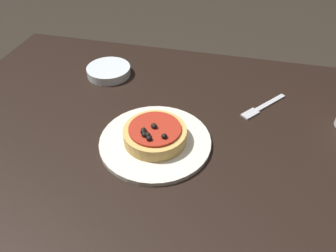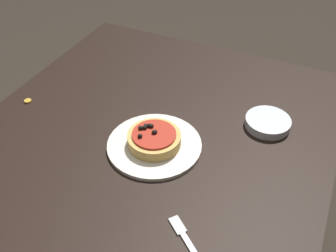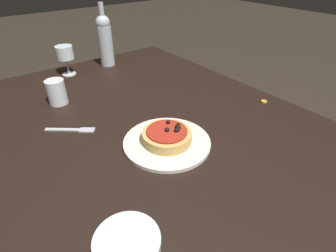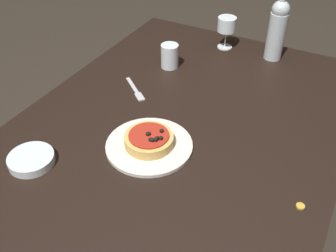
# 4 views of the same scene
# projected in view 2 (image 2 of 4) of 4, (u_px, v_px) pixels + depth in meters

# --- Properties ---
(dining_table) EXTENTS (1.55, 1.08, 0.75)m
(dining_table) POSITION_uv_depth(u_px,v_px,m) (125.00, 189.00, 1.14)
(dining_table) COLOR black
(dining_table) RESTS_ON ground_plane
(dinner_plate) EXTENTS (0.28, 0.28, 0.01)m
(dinner_plate) POSITION_uv_depth(u_px,v_px,m) (154.00, 145.00, 1.17)
(dinner_plate) COLOR silver
(dinner_plate) RESTS_ON dining_table
(pizza) EXTENTS (0.16, 0.16, 0.05)m
(pizza) POSITION_uv_depth(u_px,v_px,m) (154.00, 139.00, 1.15)
(pizza) COLOR tan
(pizza) RESTS_ON dinner_plate
(side_bowl) EXTENTS (0.14, 0.14, 0.03)m
(side_bowl) POSITION_uv_depth(u_px,v_px,m) (268.00, 123.00, 1.23)
(side_bowl) COLOR silver
(side_bowl) RESTS_ON dining_table
(fork) EXTENTS (0.12, 0.15, 0.00)m
(fork) POSITION_uv_depth(u_px,v_px,m) (187.00, 241.00, 0.92)
(fork) COLOR #B7B7BC
(fork) RESTS_ON dining_table
(bottle_cap) EXTENTS (0.02, 0.02, 0.01)m
(bottle_cap) POSITION_uv_depth(u_px,v_px,m) (28.00, 101.00, 1.34)
(bottle_cap) COLOR gold
(bottle_cap) RESTS_ON dining_table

